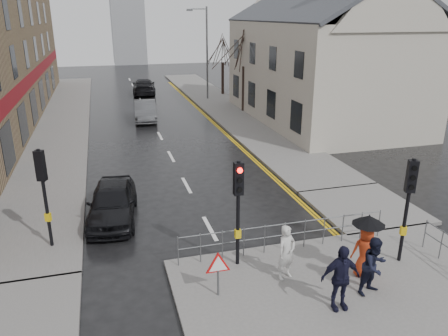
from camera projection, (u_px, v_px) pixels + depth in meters
ground at (233, 272)px, 13.49m from camera, size 120.00×120.00×0.00m
near_pavement at (386, 326)px, 11.06m from camera, size 10.00×9.00×0.14m
left_pavement at (61, 119)px, 32.68m from camera, size 4.00×44.00×0.14m
right_pavement at (221, 105)px, 37.81m from camera, size 4.00×40.00×0.14m
pavement_bridge_right at (364, 207)px, 17.85m from camera, size 4.00×4.20×0.14m
building_right_cream at (321, 54)px, 31.29m from camera, size 9.00×16.40×10.10m
church_tower at (126, 4)px, 67.14m from camera, size 5.00×5.00×18.00m
traffic_signal_near_left at (238, 195)px, 12.90m from camera, size 0.28×0.27×3.40m
traffic_signal_near_right at (409, 193)px, 13.08m from camera, size 0.34×0.33×3.40m
traffic_signal_far_left at (43, 181)px, 13.99m from camera, size 0.34×0.33×3.40m
guard_railing_front at (285, 230)px, 14.25m from camera, size 7.14×0.04×1.00m
warning_sign at (218, 267)px, 11.84m from camera, size 0.80×0.07×1.35m
street_lamp at (205, 47)px, 38.82m from camera, size 1.83×0.25×8.00m
tree_near at (244, 47)px, 33.65m from camera, size 2.40×2.40×6.58m
tree_far at (223, 49)px, 41.28m from camera, size 2.40×2.40×5.64m
pedestrian_a at (286, 252)px, 12.69m from camera, size 0.71×0.59×1.68m
pedestrian_b at (374, 266)px, 11.99m from camera, size 0.97×0.85×1.69m
pedestrian_with_umbrella at (366, 243)px, 12.72m from camera, size 0.96×0.96×1.96m
pedestrian_d at (340, 278)px, 11.33m from camera, size 1.10×0.51×1.84m
car_parked at (112, 202)px, 16.69m from camera, size 2.23×4.48×1.46m
car_mid at (145, 111)px, 32.40m from camera, size 1.85×4.52×1.46m
car_far at (144, 87)px, 42.99m from camera, size 2.59×5.44×1.53m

